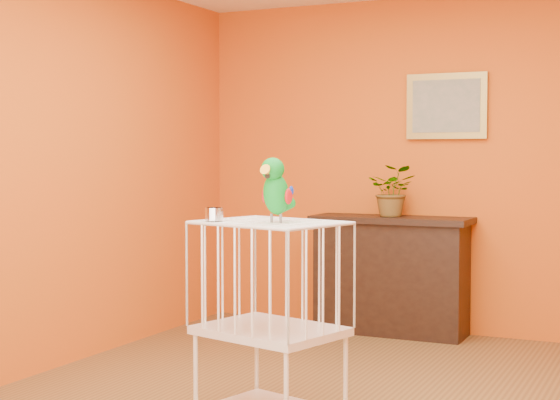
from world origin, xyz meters
The scene contains 7 objects.
room_shell centered at (0.00, 0.00, 1.58)m, with size 4.50×4.50×4.50m.
console_cabinet centered at (-0.38, 2.04, 0.45)m, with size 1.22×0.44×0.91m.
potted_plant centered at (-0.36, 2.02, 1.06)m, with size 0.36×0.40×0.31m, color #26722D.
framed_picture centered at (0.00, 2.22, 1.75)m, with size 0.62×0.04×0.50m.
birdcage centered at (-0.23, -0.39, 0.54)m, with size 0.79×0.68×1.04m.
feed_cup centered at (-0.50, -0.48, 1.08)m, with size 0.09×0.09×0.06m, color silver.
parrot centered at (-0.18, -0.42, 1.21)m, with size 0.16×0.29×0.33m.
Camera 1 is at (1.65, -4.25, 1.38)m, focal length 55.00 mm.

